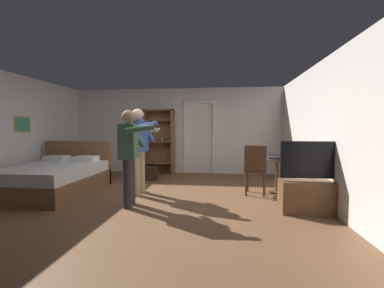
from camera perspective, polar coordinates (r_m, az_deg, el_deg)
name	(u,v)px	position (r m, az deg, el deg)	size (l,w,h in m)	color
ground_plane	(151,197)	(5.04, -9.34, -11.75)	(6.76, 6.76, 0.00)	brown
wall_back	(177,131)	(7.60, -3.49, 2.98)	(6.39, 0.12, 2.51)	silver
wall_left	(1,132)	(6.49, -37.13, 2.20)	(0.15, 5.75, 2.51)	silver
wall_right	(324,132)	(4.99, 27.64, 2.33)	(0.12, 5.75, 2.51)	silver
doorway_frame	(200,132)	(7.43, 1.77, 2.73)	(0.93, 0.08, 2.13)	white
bed	(53,178)	(6.01, -28.83, -6.69)	(1.64, 2.05, 1.02)	brown
bookshelf	(159,139)	(7.49, -7.40, 1.10)	(0.88, 0.32, 1.87)	brown
tv_flatscreen	(312,192)	(4.44, 25.51, -9.67)	(0.99, 0.40, 1.13)	brown
side_table	(278,170)	(5.52, 18.75, -5.58)	(0.59, 0.59, 0.70)	#4C331E
laptop	(277,156)	(5.43, 18.56, -2.68)	(0.34, 0.35, 0.15)	black
bottle_on_table	(286,154)	(5.43, 20.44, -2.22)	(0.06, 0.06, 0.24)	#324326
wooden_chair	(255,168)	(5.17, 14.14, -5.24)	(0.49, 0.49, 0.99)	#4C331E
person_blue_shirt	(129,151)	(4.39, -13.96, -1.56)	(0.72, 0.60, 1.63)	#333338
person_striped_shirt	(139,145)	(5.18, -11.95, -0.17)	(0.70, 0.67, 1.71)	tan
suitcase_dark	(138,171)	(7.18, -12.10, -5.88)	(0.51, 0.31, 0.32)	black
suitcase_small	(145,174)	(6.62, -10.55, -6.57)	(0.63, 0.29, 0.34)	black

